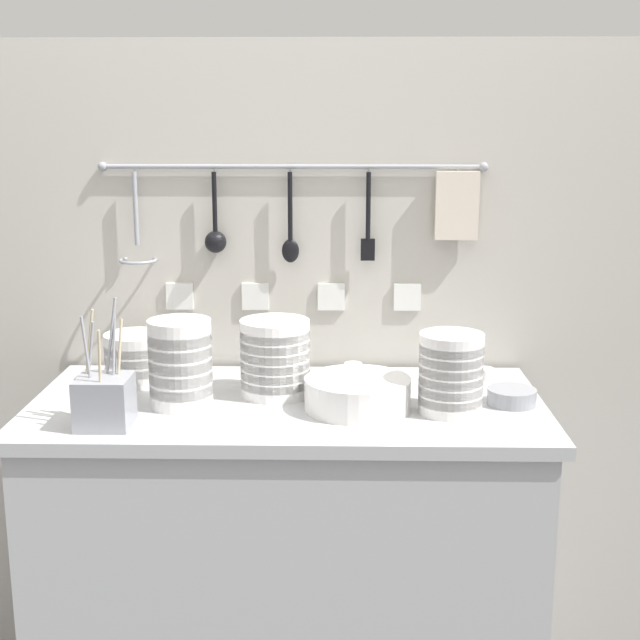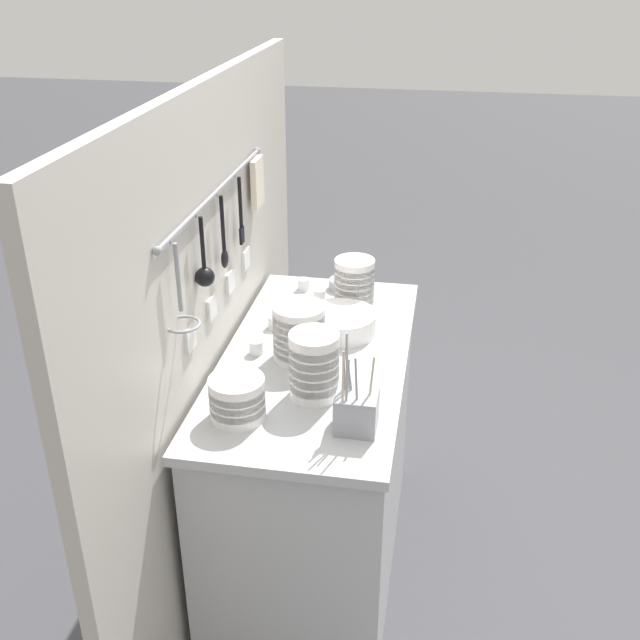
% 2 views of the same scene
% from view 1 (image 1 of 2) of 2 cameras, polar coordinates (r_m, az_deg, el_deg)
% --- Properties ---
extents(counter, '(1.19, 0.58, 0.90)m').
position_cam_1_polar(counter, '(2.26, -2.01, -16.03)').
color(counter, '#B7BABC').
rests_on(counter, ground).
extents(back_wall, '(1.99, 0.11, 1.73)m').
position_cam_1_polar(back_wall, '(2.40, -1.65, -3.39)').
color(back_wall, '#BCB7AD').
rests_on(back_wall, ground).
extents(bowl_stack_wide_centre, '(0.15, 0.15, 0.12)m').
position_cam_1_polar(bowl_stack_wide_centre, '(2.25, -11.68, -2.37)').
color(bowl_stack_wide_centre, white).
rests_on(bowl_stack_wide_centre, counter).
extents(bowl_stack_nested_right, '(0.14, 0.14, 0.20)m').
position_cam_1_polar(bowl_stack_nested_right, '(2.04, -8.92, -2.74)').
color(bowl_stack_nested_right, white).
rests_on(bowl_stack_nested_right, counter).
extents(bowl_stack_tall_left, '(0.16, 0.16, 0.18)m').
position_cam_1_polar(bowl_stack_tall_left, '(2.10, -2.90, -2.42)').
color(bowl_stack_tall_left, white).
rests_on(bowl_stack_tall_left, counter).
extents(bowl_stack_short_front, '(0.14, 0.14, 0.18)m').
position_cam_1_polar(bowl_stack_short_front, '(1.99, 8.38, -3.39)').
color(bowl_stack_short_front, white).
rests_on(bowl_stack_short_front, counter).
extents(plate_stack, '(0.24, 0.24, 0.07)m').
position_cam_1_polar(plate_stack, '(2.01, 2.42, -4.74)').
color(plate_stack, white).
rests_on(plate_stack, counter).
extents(steel_mixing_bowl, '(0.11, 0.11, 0.04)m').
position_cam_1_polar(steel_mixing_bowl, '(2.09, 12.17, -4.81)').
color(steel_mixing_bowl, '#93969E').
rests_on(steel_mixing_bowl, counter).
extents(cutlery_caddy, '(0.11, 0.11, 0.27)m').
position_cam_1_polar(cutlery_caddy, '(1.95, -13.63, -5.00)').
color(cutlery_caddy, '#93969E').
rests_on(cutlery_caddy, counter).
extents(cup_beside_plates, '(0.04, 0.04, 0.04)m').
position_cam_1_polar(cup_beside_plates, '(2.14, 8.55, -4.17)').
color(cup_beside_plates, white).
rests_on(cup_beside_plates, counter).
extents(cup_centre, '(0.04, 0.04, 0.04)m').
position_cam_1_polar(cup_centre, '(2.23, 2.14, -3.31)').
color(cup_centre, white).
rests_on(cup_centre, counter).
extents(cup_edge_far, '(0.04, 0.04, 0.04)m').
position_cam_1_polar(cup_edge_far, '(2.22, 10.48, -3.58)').
color(cup_edge_far, white).
rests_on(cup_edge_far, counter).
extents(cup_back_right, '(0.04, 0.04, 0.04)m').
position_cam_1_polar(cup_back_right, '(2.25, -2.53, -3.17)').
color(cup_back_right, white).
rests_on(cup_back_right, counter).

